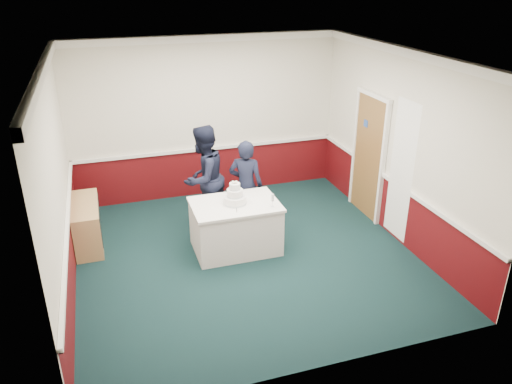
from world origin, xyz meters
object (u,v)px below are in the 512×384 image
object	(u,v)px
sideboard	(87,224)
champagne_flute	(272,198)
cake_knife	(237,209)
cake_table	(235,226)
person_woman	(246,185)
person_man	(204,178)
wedding_cake	(235,197)

from	to	relation	value
sideboard	champagne_flute	world-z (taller)	champagne_flute
cake_knife	cake_table	bearing A→B (deg)	96.67
cake_knife	person_woman	size ratio (longest dim) A/B	0.14
cake_table	champagne_flute	bearing A→B (deg)	-29.25
cake_knife	person_woman	world-z (taller)	person_woman
cake_knife	sideboard	bearing A→B (deg)	168.77
person_man	wedding_cake	bearing A→B (deg)	68.57
cake_table	wedding_cake	xyz separation A→B (m)	(0.00, 0.00, 0.50)
wedding_cake	cake_table	bearing A→B (deg)	-90.00
sideboard	wedding_cake	world-z (taller)	wedding_cake
cake_knife	champagne_flute	size ratio (longest dim) A/B	1.07
cake_table	cake_knife	bearing A→B (deg)	-98.53
cake_knife	person_man	distance (m)	1.12
sideboard	wedding_cake	bearing A→B (deg)	-21.74
sideboard	person_woman	size ratio (longest dim) A/B	0.77
cake_table	person_woman	size ratio (longest dim) A/B	0.85
sideboard	cake_knife	world-z (taller)	cake_knife
cake_knife	person_man	size ratio (longest dim) A/B	0.12
cake_table	cake_knife	distance (m)	0.44
cake_table	person_woman	bearing A→B (deg)	60.35
cake_table	person_man	world-z (taller)	person_man
cake_table	person_woman	world-z (taller)	person_woman
wedding_cake	cake_knife	size ratio (longest dim) A/B	1.65
person_man	person_woman	distance (m)	0.70
sideboard	cake_knife	xyz separation A→B (m)	(2.16, -1.07, 0.44)
wedding_cake	person_woman	world-z (taller)	person_woman
sideboard	champagne_flute	bearing A→B (deg)	-23.21
wedding_cake	cake_knife	xyz separation A→B (m)	(-0.03, -0.20, -0.11)
person_man	person_woman	world-z (taller)	person_man
sideboard	person_man	size ratio (longest dim) A/B	0.68
champagne_flute	person_woman	xyz separation A→B (m)	(-0.14, 0.91, -0.15)
sideboard	person_woman	distance (m)	2.59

